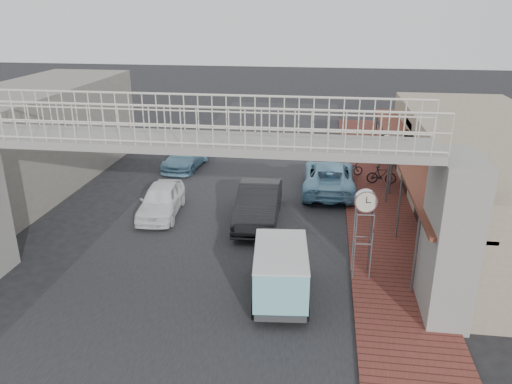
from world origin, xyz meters
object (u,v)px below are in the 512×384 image
(angkot_van, at_px, (281,266))
(street_clock, at_px, (365,205))
(angkot_curb, at_px, (329,177))
(motorcycle_far, at_px, (382,175))
(white_hatchback, at_px, (161,200))
(dark_sedan, at_px, (258,204))
(angkot_far, at_px, (186,156))
(arrow_sign, at_px, (411,143))
(motorcycle_near, at_px, (349,169))

(angkot_van, height_order, street_clock, street_clock)
(angkot_curb, xyz_separation_m, motorcycle_far, (2.72, 1.18, -0.19))
(white_hatchback, xyz_separation_m, motorcycle_far, (10.16, 5.29, -0.13))
(street_clock, bearing_deg, angkot_van, -149.50)
(white_hatchback, bearing_deg, angkot_curb, 23.82)
(white_hatchback, xyz_separation_m, angkot_van, (5.91, -6.07, 0.45))
(angkot_curb, relative_size, motorcycle_far, 3.54)
(angkot_curb, height_order, street_clock, street_clock)
(dark_sedan, relative_size, angkot_far, 1.13)
(dark_sedan, relative_size, angkot_curb, 0.91)
(arrow_sign, bearing_deg, white_hatchback, -163.92)
(angkot_curb, bearing_deg, angkot_van, 81.23)
(white_hatchback, height_order, motorcycle_far, white_hatchback)
(motorcycle_far, bearing_deg, arrow_sign, -143.21)
(angkot_far, bearing_deg, motorcycle_far, -3.77)
(dark_sedan, bearing_deg, white_hatchback, 175.98)
(angkot_curb, distance_m, street_clock, 8.76)
(dark_sedan, xyz_separation_m, motorcycle_far, (5.74, 5.49, -0.26))
(white_hatchback, bearing_deg, motorcycle_near, 31.56)
(motorcycle_near, relative_size, arrow_sign, 0.47)
(dark_sedan, bearing_deg, motorcycle_near, 56.36)
(motorcycle_near, bearing_deg, angkot_far, 68.02)
(motorcycle_far, bearing_deg, angkot_van, 159.66)
(motorcycle_far, bearing_deg, motorcycle_near, 56.91)
(dark_sedan, height_order, angkot_van, angkot_van)
(white_hatchback, relative_size, dark_sedan, 0.82)
(motorcycle_near, xyz_separation_m, motorcycle_far, (1.62, -1.06, 0.06))
(dark_sedan, height_order, angkot_curb, dark_sedan)
(angkot_far, xyz_separation_m, street_clock, (9.30, -11.34, 2.04))
(angkot_van, bearing_deg, angkot_far, 111.71)
(angkot_curb, distance_m, angkot_van, 10.30)
(dark_sedan, height_order, motorcycle_near, dark_sedan)
(angkot_curb, bearing_deg, dark_sedan, 54.74)
(white_hatchback, relative_size, street_clock, 1.31)
(angkot_curb, bearing_deg, street_clock, 97.16)
(white_hatchback, xyz_separation_m, dark_sedan, (4.42, -0.19, 0.12))
(angkot_curb, relative_size, angkot_far, 1.23)
(motorcycle_far, relative_size, street_clock, 0.49)
(motorcycle_far, height_order, arrow_sign, arrow_sign)
(dark_sedan, relative_size, motorcycle_far, 3.24)
(angkot_far, distance_m, angkot_van, 14.66)
(angkot_curb, distance_m, motorcycle_near, 2.51)
(angkot_far, xyz_separation_m, motorcycle_far, (10.92, -1.69, -0.08))
(dark_sedan, height_order, angkot_far, dark_sedan)
(white_hatchback, relative_size, angkot_van, 1.06)
(white_hatchback, distance_m, angkot_far, 7.02)
(dark_sedan, bearing_deg, street_clock, -46.86)
(dark_sedan, bearing_deg, arrow_sign, 29.48)
(white_hatchback, bearing_deg, arrow_sign, 13.99)
(motorcycle_near, relative_size, street_clock, 0.49)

